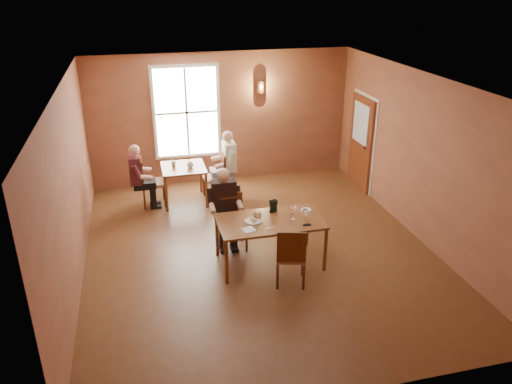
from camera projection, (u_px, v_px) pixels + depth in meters
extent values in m
cube|color=brown|center=(259.00, 250.00, 8.94)|extent=(6.00, 7.00, 0.01)
cube|color=brown|center=(222.00, 118.00, 11.45)|extent=(6.00, 0.04, 3.00)
cube|color=brown|center=(340.00, 290.00, 5.23)|extent=(6.00, 0.04, 3.00)
cube|color=brown|center=(70.00, 189.00, 7.68)|extent=(0.04, 7.00, 3.00)
cube|color=brown|center=(420.00, 158.00, 9.00)|extent=(0.04, 7.00, 3.00)
cube|color=white|center=(259.00, 82.00, 7.74)|extent=(6.00, 7.00, 0.04)
cube|color=white|center=(187.00, 112.00, 11.15)|extent=(1.36, 0.10, 1.96)
cube|color=maroon|center=(360.00, 143.00, 11.21)|extent=(0.12, 1.04, 2.10)
cylinder|color=brown|center=(261.00, 87.00, 11.28)|extent=(0.16, 0.16, 0.28)
cylinder|color=white|center=(253.00, 221.00, 8.18)|extent=(0.36, 0.36, 0.04)
cube|color=tan|center=(258.00, 216.00, 8.26)|extent=(0.12, 0.12, 0.11)
cube|color=black|center=(273.00, 206.00, 8.47)|extent=(0.15, 0.10, 0.22)
cube|color=silver|center=(270.00, 228.00, 7.98)|extent=(0.20, 0.07, 0.00)
cube|color=white|center=(249.00, 230.00, 7.92)|extent=(0.23, 0.23, 0.01)
cylinder|color=silver|center=(306.00, 210.00, 8.58)|extent=(0.21, 0.21, 0.01)
cube|color=black|center=(307.00, 225.00, 8.07)|extent=(0.13, 0.05, 0.02)
imported|color=white|center=(190.00, 165.00, 10.47)|extent=(0.15, 0.15, 0.10)
imported|color=white|center=(174.00, 164.00, 10.54)|extent=(0.12, 0.12, 0.10)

